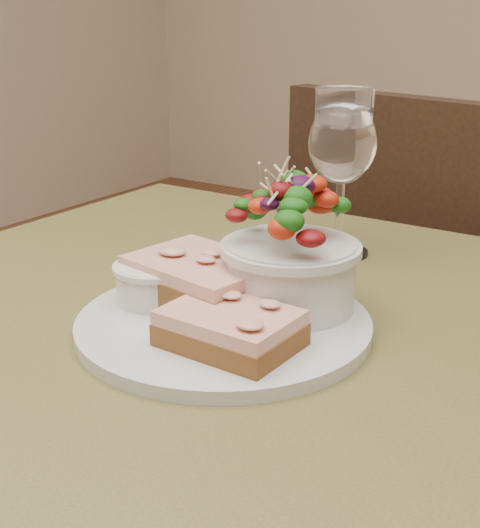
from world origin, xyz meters
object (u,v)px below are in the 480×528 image
Objects in this scene: ramekin at (155,281)px; cafe_table at (220,423)px; chair_far at (436,422)px; salad_bowl at (291,245)px; sandwich_front at (230,328)px; sandwich_back at (202,277)px; dinner_plate at (224,324)px; wine_glass at (342,148)px.

cafe_table is at bearing 5.79° from ramekin.
salad_bowl is at bearing 106.72° from chair_far.
chair_far is at bearing 90.20° from cafe_table.
sandwich_front is 0.75× the size of sandwich_back.
salad_bowl reaches higher than sandwich_back.
ramekin is (-0.06, -0.70, 0.49)m from chair_far.
salad_bowl is at bearing 92.18° from sandwich_front.
sandwich_back reaches higher than sandwich_front.
dinner_plate is at bearing -17.26° from sandwich_back.
dinner_plate is at bearing 103.54° from chair_far.
wine_glass reaches higher than ramekin.
ramekin is 0.57× the size of salad_bowl.
ramekin is (-0.11, 0.04, 0.00)m from sandwich_front.
dinner_plate is at bearing 0.77° from ramekin.
wine_glass is (0.07, 0.25, 0.09)m from ramekin.
wine_glass reaches higher than chair_far.
cafe_table is 0.89× the size of chair_far.
ramekin is 0.27m from wine_glass.
wine_glass is (-0.05, 0.19, 0.05)m from salad_bowl.
chair_far is at bearing 95.40° from sandwich_front.
wine_glass is at bearing 102.60° from chair_far.
chair_far is 5.14× the size of wine_glass.
salad_bowl is at bearing -76.44° from wine_glass.
ramekin is at bearing -179.23° from dinner_plate.
salad_bowl is 0.73× the size of wine_glass.
wine_glass reaches higher than dinner_plate.
salad_bowl is (0.05, -0.64, 0.53)m from chair_far.
salad_bowl is (-0.00, 0.10, 0.04)m from sandwich_front.
ramekin reaches higher than dinner_plate.
chair_far is at bearing 90.03° from wine_glass.
wine_glass is at bearing 103.56° from salad_bowl.
sandwich_back is 0.09m from salad_bowl.
sandwich_front reaches higher than dinner_plate.
sandwich_front is 0.61× the size of wine_glass.
salad_bowl is at bearing 27.04° from ramekin.
sandwich_back is at bearing 26.91° from ramekin.
cafe_table is at bearing 135.38° from sandwich_front.
sandwich_back reaches higher than cafe_table.
cafe_table is 0.11m from dinner_plate.
cafe_table is 0.33m from wine_glass.
sandwich_front is 0.10m from sandwich_back.
cafe_table is 4.57× the size of wine_glass.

